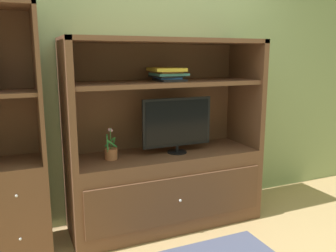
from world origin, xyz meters
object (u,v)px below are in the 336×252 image
Objects in this scene: magazine_stack at (167,74)px; tv_monitor at (177,124)px; bookshelf_tall at (15,176)px; media_console at (165,168)px; potted_plant at (111,153)px.

tv_monitor is at bearing -29.72° from magazine_stack.
magazine_stack is 1.45m from bookshelf_tall.
bookshelf_tall is at bearing 177.93° from tv_monitor.
bookshelf_tall is at bearing 179.90° from media_console.
media_console is 1.23m from bookshelf_tall.
media_console is 0.91× the size of bookshelf_tall.
magazine_stack reaches higher than potted_plant.
media_console is at bearing 0.79° from potted_plant.
bookshelf_tall reaches higher than magazine_stack.
bookshelf_tall reaches higher than potted_plant.
tv_monitor is 1.79× the size of magazine_stack.
media_console is 0.53m from potted_plant.
bookshelf_tall reaches higher than media_console.
magazine_stack is at bearing 0.47° from potted_plant.
potted_plant is at bearing -0.70° from bookshelf_tall.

